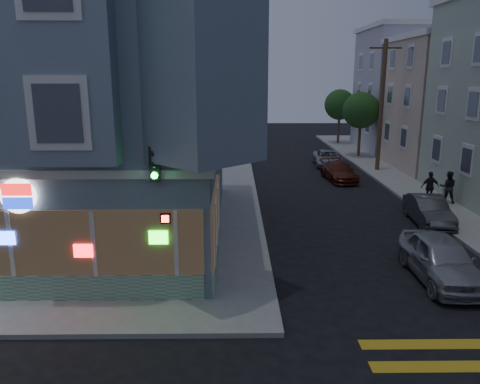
{
  "coord_description": "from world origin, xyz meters",
  "views": [
    {
      "loc": [
        1.7,
        -8.97,
        6.68
      ],
      "look_at": [
        1.9,
        7.29,
        2.65
      ],
      "focal_mm": 35.0,
      "sensor_mm": 36.0,
      "label": 1
    }
  ],
  "objects_px": {
    "traffic_signal": "(158,198)",
    "fire_hydrant": "(444,193)",
    "street_tree_near": "(361,110)",
    "parked_car_a": "(441,259)",
    "parked_car_d": "(328,158)",
    "pedestrian_b": "(430,187)",
    "street_tree_far": "(340,105)",
    "parked_car_c": "(339,171)",
    "utility_pole": "(382,104)",
    "parked_car_b": "(428,210)",
    "pedestrian_a": "(448,187)"
  },
  "relations": [
    {
      "from": "traffic_signal",
      "to": "fire_hydrant",
      "type": "bearing_deg",
      "value": 36.45
    },
    {
      "from": "street_tree_near",
      "to": "parked_car_a",
      "type": "bearing_deg",
      "value": -98.38
    },
    {
      "from": "street_tree_near",
      "to": "parked_car_d",
      "type": "height_order",
      "value": "street_tree_near"
    },
    {
      "from": "pedestrian_b",
      "to": "parked_car_a",
      "type": "bearing_deg",
      "value": 67.49
    },
    {
      "from": "street_tree_far",
      "to": "street_tree_near",
      "type": "bearing_deg",
      "value": -90.0
    },
    {
      "from": "street_tree_far",
      "to": "parked_car_c",
      "type": "bearing_deg",
      "value": -102.01
    },
    {
      "from": "pedestrian_b",
      "to": "street_tree_near",
      "type": "bearing_deg",
      "value": -92.67
    },
    {
      "from": "fire_hydrant",
      "to": "utility_pole",
      "type": "bearing_deg",
      "value": 96.58
    },
    {
      "from": "parked_car_b",
      "to": "fire_hydrant",
      "type": "bearing_deg",
      "value": 61.7
    },
    {
      "from": "street_tree_far",
      "to": "fire_hydrant",
      "type": "height_order",
      "value": "street_tree_far"
    },
    {
      "from": "parked_car_c",
      "to": "parked_car_b",
      "type": "bearing_deg",
      "value": -82.62
    },
    {
      "from": "pedestrian_b",
      "to": "parked_car_c",
      "type": "relative_size",
      "value": 0.4
    },
    {
      "from": "street_tree_far",
      "to": "utility_pole",
      "type": "bearing_deg",
      "value": -90.82
    },
    {
      "from": "parked_car_a",
      "to": "parked_car_c",
      "type": "xyz_separation_m",
      "value": [
        0.0,
        15.52,
        -0.15
      ]
    },
    {
      "from": "utility_pole",
      "to": "parked_car_a",
      "type": "xyz_separation_m",
      "value": [
        -3.4,
        -18.44,
        -4.05
      ]
    },
    {
      "from": "utility_pole",
      "to": "pedestrian_b",
      "type": "relative_size",
      "value": 5.44
    },
    {
      "from": "utility_pole",
      "to": "street_tree_near",
      "type": "bearing_deg",
      "value": 88.09
    },
    {
      "from": "parked_car_b",
      "to": "parked_car_d",
      "type": "relative_size",
      "value": 0.93
    },
    {
      "from": "parked_car_a",
      "to": "parked_car_b",
      "type": "height_order",
      "value": "parked_car_a"
    },
    {
      "from": "parked_car_a",
      "to": "pedestrian_a",
      "type": "bearing_deg",
      "value": 65.85
    },
    {
      "from": "street_tree_far",
      "to": "fire_hydrant",
      "type": "distance_m",
      "value": 22.93
    },
    {
      "from": "pedestrian_a",
      "to": "parked_car_d",
      "type": "height_order",
      "value": "pedestrian_a"
    },
    {
      "from": "parked_car_c",
      "to": "parked_car_a",
      "type": "bearing_deg",
      "value": -95.27
    },
    {
      "from": "fire_hydrant",
      "to": "street_tree_near",
      "type": "bearing_deg",
      "value": 93.12
    },
    {
      "from": "parked_car_b",
      "to": "street_tree_near",
      "type": "bearing_deg",
      "value": 89.51
    },
    {
      "from": "street_tree_far",
      "to": "parked_car_d",
      "type": "distance_m",
      "value": 12.64
    },
    {
      "from": "parked_car_b",
      "to": "street_tree_far",
      "type": "bearing_deg",
      "value": 90.94
    },
    {
      "from": "utility_pole",
      "to": "parked_car_c",
      "type": "height_order",
      "value": "utility_pole"
    },
    {
      "from": "street_tree_near",
      "to": "parked_car_c",
      "type": "xyz_separation_m",
      "value": [
        -3.6,
        -8.92,
        -3.33
      ]
    },
    {
      "from": "pedestrian_a",
      "to": "pedestrian_b",
      "type": "xyz_separation_m",
      "value": [
        -0.91,
        0.1,
        -0.02
      ]
    },
    {
      "from": "street_tree_near",
      "to": "street_tree_far",
      "type": "relative_size",
      "value": 1.0
    },
    {
      "from": "street_tree_far",
      "to": "fire_hydrant",
      "type": "bearing_deg",
      "value": -87.98
    },
    {
      "from": "street_tree_near",
      "to": "parked_car_a",
      "type": "relative_size",
      "value": 1.2
    },
    {
      "from": "fire_hydrant",
      "to": "pedestrian_b",
      "type": "bearing_deg",
      "value": -160.25
    },
    {
      "from": "street_tree_far",
      "to": "pedestrian_b",
      "type": "relative_size",
      "value": 3.2
    },
    {
      "from": "utility_pole",
      "to": "traffic_signal",
      "type": "xyz_separation_m",
      "value": [
        -12.49,
        -20.03,
        -1.48
      ]
    },
    {
      "from": "pedestrian_a",
      "to": "fire_hydrant",
      "type": "xyz_separation_m",
      "value": [
        0.0,
        0.42,
        -0.41
      ]
    },
    {
      "from": "parked_car_a",
      "to": "traffic_signal",
      "type": "xyz_separation_m",
      "value": [
        -9.09,
        -1.59,
        2.56
      ]
    },
    {
      "from": "street_tree_far",
      "to": "parked_car_c",
      "type": "xyz_separation_m",
      "value": [
        -3.6,
        -16.92,
        -3.33
      ]
    },
    {
      "from": "parked_car_d",
      "to": "pedestrian_a",
      "type": "bearing_deg",
      "value": -66.93
    },
    {
      "from": "street_tree_near",
      "to": "traffic_signal",
      "type": "height_order",
      "value": "street_tree_near"
    },
    {
      "from": "parked_car_c",
      "to": "parked_car_d",
      "type": "bearing_deg",
      "value": 81.98
    },
    {
      "from": "parked_car_b",
      "to": "traffic_signal",
      "type": "height_order",
      "value": "traffic_signal"
    },
    {
      "from": "parked_car_a",
      "to": "traffic_signal",
      "type": "distance_m",
      "value": 9.58
    },
    {
      "from": "fire_hydrant",
      "to": "street_tree_far",
      "type": "bearing_deg",
      "value": 92.02
    },
    {
      "from": "pedestrian_b",
      "to": "fire_hydrant",
      "type": "relative_size",
      "value": 1.99
    },
    {
      "from": "traffic_signal",
      "to": "street_tree_far",
      "type": "bearing_deg",
      "value": 65.89
    },
    {
      "from": "street_tree_near",
      "to": "parked_car_a",
      "type": "xyz_separation_m",
      "value": [
        -3.6,
        -24.44,
        -3.19
      ]
    },
    {
      "from": "pedestrian_b",
      "to": "parked_car_b",
      "type": "distance_m",
      "value": 3.58
    },
    {
      "from": "pedestrian_b",
      "to": "parked_car_d",
      "type": "height_order",
      "value": "pedestrian_b"
    }
  ]
}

